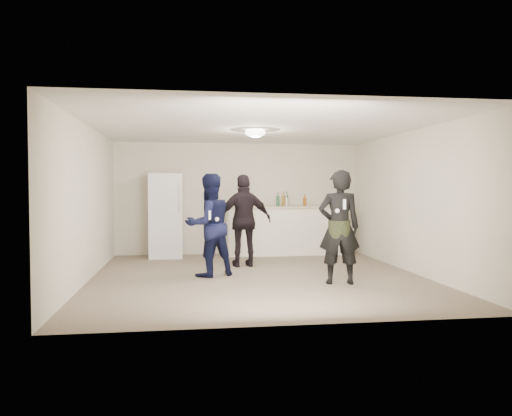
{
  "coord_description": "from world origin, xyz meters",
  "views": [
    {
      "loc": [
        -1.2,
        -8.25,
        1.5
      ],
      "look_at": [
        0.0,
        0.2,
        1.15
      ],
      "focal_mm": 35.0,
      "sensor_mm": 36.0,
      "label": 1
    }
  ],
  "objects": [
    {
      "name": "wall_front",
      "position": [
        0.0,
        -3.0,
        1.25
      ],
      "size": [
        6.0,
        0.0,
        6.0
      ],
      "primitive_type": "plane",
      "rotation": [
        -1.57,
        0.0,
        0.0
      ],
      "color": "beige",
      "rests_on": "floor"
    },
    {
      "name": "woman",
      "position": [
        1.16,
        -0.79,
        0.88
      ],
      "size": [
        0.69,
        0.5,
        1.77
      ],
      "primitive_type": "imported",
      "rotation": [
        0.0,
        0.0,
        3.02
      ],
      "color": "black",
      "rests_on": "floor"
    },
    {
      "name": "shaker",
      "position": [
        -0.03,
        2.81,
        1.18
      ],
      "size": [
        0.08,
        0.08,
        0.17
      ],
      "primitive_type": "cylinder",
      "color": "#B6B7BB",
      "rests_on": "counter_top"
    },
    {
      "name": "ceiling",
      "position": [
        0.0,
        0.0,
        2.5
      ],
      "size": [
        6.0,
        6.0,
        0.0
      ],
      "primitive_type": "plane",
      "rotation": [
        3.14,
        0.0,
        0.0
      ],
      "color": "silver",
      "rests_on": "wall_back"
    },
    {
      "name": "counter_top",
      "position": [
        1.02,
        2.67,
        1.07
      ],
      "size": [
        2.68,
        0.64,
        0.04
      ],
      "primitive_type": "cube",
      "color": "beige",
      "rests_on": "counter"
    },
    {
      "name": "man",
      "position": [
        -0.81,
        0.17,
        0.87
      ],
      "size": [
        1.04,
        0.95,
        1.74
      ],
      "primitive_type": "imported",
      "rotation": [
        0.0,
        0.0,
        3.57
      ],
      "color": "#101643",
      "rests_on": "floor"
    },
    {
      "name": "remote_woman",
      "position": [
        1.16,
        -1.04,
        1.25
      ],
      "size": [
        0.04,
        0.04,
        0.15
      ],
      "primitive_type": "cube",
      "color": "white",
      "rests_on": "woman"
    },
    {
      "name": "ceiling_dome",
      "position": [
        0.0,
        0.3,
        2.45
      ],
      "size": [
        0.36,
        0.36,
        0.16
      ],
      "primitive_type": "ellipsoid",
      "color": "white",
      "rests_on": "ceiling"
    },
    {
      "name": "counter",
      "position": [
        1.02,
        2.67,
        0.53
      ],
      "size": [
        2.6,
        0.56,
        1.05
      ],
      "primitive_type": "cube",
      "color": "white",
      "rests_on": "floor"
    },
    {
      "name": "bottle_cluster",
      "position": [
        1.06,
        2.64,
        1.2
      ],
      "size": [
        0.69,
        0.22,
        0.24
      ],
      "color": "brown",
      "rests_on": "counter_top"
    },
    {
      "name": "wall_right",
      "position": [
        2.75,
        0.0,
        1.25
      ],
      "size": [
        0.0,
        6.0,
        6.0
      ],
      "primitive_type": "plane",
      "rotation": [
        1.57,
        0.0,
        -1.57
      ],
      "color": "beige",
      "rests_on": "floor"
    },
    {
      "name": "camo_shorts",
      "position": [
        1.16,
        -0.79,
        0.85
      ],
      "size": [
        0.34,
        0.34,
        0.28
      ],
      "primitive_type": "cylinder",
      "color": "#283819",
      "rests_on": "woman"
    },
    {
      "name": "remote_man",
      "position": [
        -0.81,
        -0.11,
        1.05
      ],
      "size": [
        0.04,
        0.04,
        0.15
      ],
      "primitive_type": "cube",
      "color": "white",
      "rests_on": "man"
    },
    {
      "name": "wall_left",
      "position": [
        -2.75,
        0.0,
        1.25
      ],
      "size": [
        0.0,
        6.0,
        6.0
      ],
      "primitive_type": "plane",
      "rotation": [
        1.57,
        0.0,
        1.57
      ],
      "color": "beige",
      "rests_on": "floor"
    },
    {
      "name": "spectator",
      "position": [
        -0.09,
        1.11,
        0.88
      ],
      "size": [
        1.06,
        0.51,
        1.75
      ],
      "primitive_type": "imported",
      "rotation": [
        0.0,
        0.0,
        3.22
      ],
      "color": "black",
      "rests_on": "floor"
    },
    {
      "name": "floor",
      "position": [
        0.0,
        0.0,
        0.0
      ],
      "size": [
        6.0,
        6.0,
        0.0
      ],
      "primitive_type": "plane",
      "color": "#6B5B4C",
      "rests_on": "ground"
    },
    {
      "name": "nunchuk_man",
      "position": [
        -0.69,
        -0.08,
        0.98
      ],
      "size": [
        0.07,
        0.07,
        0.07
      ],
      "primitive_type": "sphere",
      "color": "white",
      "rests_on": "man"
    },
    {
      "name": "wall_back",
      "position": [
        0.0,
        3.0,
        1.25
      ],
      "size": [
        6.0,
        0.0,
        6.0
      ],
      "primitive_type": "plane",
      "rotation": [
        1.57,
        0.0,
        0.0
      ],
      "color": "beige",
      "rests_on": "floor"
    },
    {
      "name": "fridge_handle",
      "position": [
        -1.33,
        2.23,
        1.3
      ],
      "size": [
        0.02,
        0.02,
        0.6
      ],
      "primitive_type": "cylinder",
      "color": "white",
      "rests_on": "fridge"
    },
    {
      "name": "fridge",
      "position": [
        -1.61,
        2.6,
        0.9
      ],
      "size": [
        0.7,
        0.7,
        1.8
      ],
      "primitive_type": "cube",
      "color": "white",
      "rests_on": "floor"
    },
    {
      "name": "nunchuk_woman",
      "position": [
        1.06,
        -1.01,
        1.15
      ],
      "size": [
        0.07,
        0.07,
        0.07
      ],
      "primitive_type": "sphere",
      "color": "white",
      "rests_on": "woman"
    }
  ]
}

